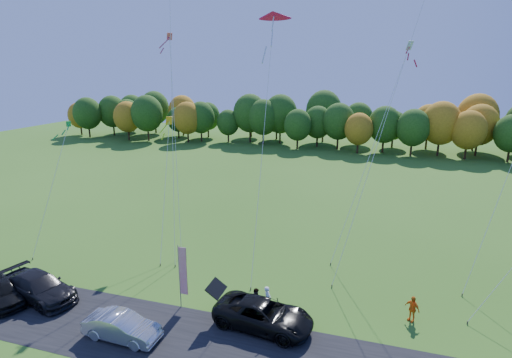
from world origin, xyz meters
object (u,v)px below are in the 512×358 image
(feather_flag, at_px, (182,270))
(person_east, at_px, (412,309))
(black_suv, at_px, (263,314))
(silver_sedan, at_px, (122,327))

(feather_flag, bearing_deg, person_east, 11.26)
(black_suv, bearing_deg, person_east, -61.91)
(silver_sedan, height_order, person_east, person_east)
(black_suv, distance_m, silver_sedan, 8.16)
(black_suv, distance_m, person_east, 9.10)
(person_east, xyz_separation_m, feather_flag, (-13.98, -2.78, 1.83))
(silver_sedan, relative_size, feather_flag, 1.04)
(feather_flag, bearing_deg, silver_sedan, -117.30)
(person_east, height_order, feather_flag, feather_flag)
(black_suv, relative_size, silver_sedan, 1.33)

